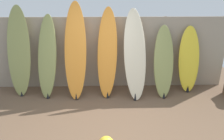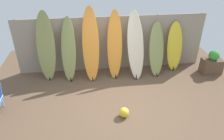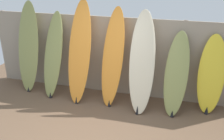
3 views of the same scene
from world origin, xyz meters
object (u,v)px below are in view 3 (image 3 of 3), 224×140
surfboard_cream_4 (142,63)px  surfboard_olive_5 (176,75)px  surfboard_olive_1 (53,55)px  surfboard_orange_3 (113,58)px  surfboard_olive_0 (28,48)px  surfboard_yellow_6 (211,75)px  surfboard_orange_2 (79,53)px

surfboard_cream_4 → surfboard_olive_5: surfboard_cream_4 is taller
surfboard_olive_1 → surfboard_orange_3: (1.40, -0.02, 0.08)m
surfboard_olive_0 → surfboard_cream_4: size_ratio=1.03×
surfboard_orange_3 → surfboard_yellow_6: bearing=4.1°
surfboard_olive_0 → surfboard_orange_3: size_ratio=1.02×
surfboard_olive_0 → surfboard_orange_3: bearing=-2.0°
surfboard_olive_1 → surfboard_orange_2: (0.67, -0.06, 0.14)m
surfboard_cream_4 → surfboard_yellow_6: bearing=9.6°
surfboard_olive_0 → surfboard_olive_1: (0.66, -0.06, -0.10)m
surfboard_olive_1 → surfboard_orange_3: bearing=-0.6°
surfboard_orange_3 → surfboard_cream_4: (0.64, -0.09, -0.01)m
surfboard_olive_1 → surfboard_orange_2: size_ratio=0.87×
surfboard_cream_4 → surfboard_yellow_6: (1.36, 0.23, -0.21)m
surfboard_orange_2 → surfboard_yellow_6: surfboard_orange_2 is taller
surfboard_yellow_6 → surfboard_olive_5: bearing=-164.4°
surfboard_olive_0 → surfboard_yellow_6: bearing=1.0°
surfboard_orange_2 → surfboard_yellow_6: 2.75m
surfboard_olive_0 → surfboard_orange_2: 1.34m
surfboard_olive_1 → surfboard_cream_4: (2.04, -0.10, 0.06)m
surfboard_yellow_6 → surfboard_olive_1: bearing=-177.9°
surfboard_olive_0 → surfboard_orange_3: 2.07m
surfboard_olive_0 → surfboard_olive_1: size_ratio=1.11×
surfboard_orange_3 → surfboard_olive_5: size_ratio=1.25×
surfboard_olive_5 → surfboard_olive_0: bearing=178.0°
surfboard_olive_0 → surfboard_olive_5: bearing=-2.0°
surfboard_orange_2 → surfboard_orange_3: (0.73, 0.05, -0.06)m
surfboard_orange_3 → surfboard_cream_4: bearing=-7.8°
surfboard_orange_3 → surfboard_olive_5: bearing=-2.0°
surfboard_olive_0 → surfboard_cream_4: 2.71m
surfboard_olive_0 → surfboard_olive_1: surfboard_olive_0 is taller
surfboard_olive_5 → surfboard_orange_2: bearing=-179.9°
surfboard_orange_3 → surfboard_cream_4: 0.64m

